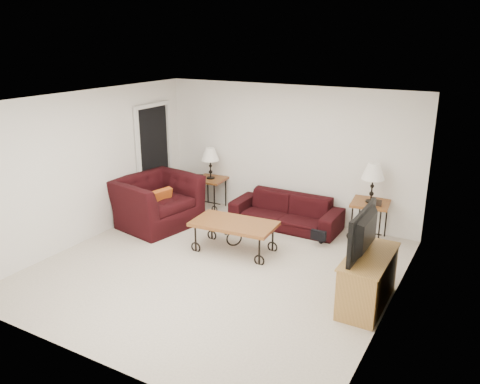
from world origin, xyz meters
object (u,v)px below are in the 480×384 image
(television, at_px, (370,233))
(backpack, at_px, (321,230))
(tv_stand, at_px, (368,280))
(side_table_left, at_px, (211,193))
(lamp_right, at_px, (372,183))
(sofa, at_px, (286,211))
(armchair, at_px, (157,202))
(coffee_table, at_px, (234,237))
(lamp_left, at_px, (210,163))
(side_table_right, at_px, (369,220))

(television, xyz_separation_m, backpack, (-1.16, 1.52, -0.74))
(tv_stand, bearing_deg, side_table_left, 150.44)
(lamp_right, bearing_deg, sofa, -173.01)
(sofa, bearing_deg, armchair, -152.49)
(side_table_left, xyz_separation_m, armchair, (-0.36, -1.27, 0.14))
(coffee_table, distance_m, tv_stand, 2.37)
(lamp_left, bearing_deg, side_table_right, 0.00)
(tv_stand, xyz_separation_m, television, (-0.02, 0.00, 0.65))
(lamp_left, bearing_deg, side_table_left, 0.00)
(side_table_left, height_order, lamp_right, lamp_right)
(side_table_left, relative_size, television, 0.60)
(lamp_right, relative_size, armchair, 0.48)
(armchair, height_order, backpack, armchair)
(side_table_left, bearing_deg, television, -29.69)
(side_table_right, xyz_separation_m, armchair, (-3.55, -1.27, 0.12))
(side_table_right, relative_size, lamp_left, 1.08)
(coffee_table, xyz_separation_m, television, (2.28, -0.56, 0.75))
(side_table_left, bearing_deg, side_table_right, 0.00)
(television, height_order, backpack, television)
(sofa, height_order, side_table_left, side_table_left)
(armchair, bearing_deg, backpack, -66.06)
(side_table_right, distance_m, lamp_right, 0.67)
(sofa, relative_size, side_table_left, 3.22)
(armchair, bearing_deg, coffee_table, -88.05)
(lamp_right, bearing_deg, armchair, -160.39)
(side_table_right, bearing_deg, coffee_table, -138.30)
(coffee_table, height_order, armchair, armchair)
(tv_stand, relative_size, television, 1.12)
(lamp_right, bearing_deg, side_table_right, 0.00)
(television, bearing_deg, armchair, -101.87)
(lamp_left, relative_size, coffee_table, 0.47)
(side_table_left, relative_size, tv_stand, 0.53)
(backpack, bearing_deg, coffee_table, -155.21)
(side_table_right, relative_size, backpack, 1.33)
(lamp_right, height_order, television, lamp_right)
(side_table_right, distance_m, lamp_left, 3.25)
(sofa, distance_m, backpack, 0.95)
(lamp_right, height_order, tv_stand, lamp_right)
(side_table_left, height_order, lamp_left, lamp_left)
(side_table_right, distance_m, armchair, 3.77)
(side_table_left, relative_size, armchair, 0.45)
(backpack, bearing_deg, side_table_right, 28.71)
(side_table_right, height_order, lamp_left, lamp_left)
(tv_stand, bearing_deg, backpack, 127.78)
(lamp_right, distance_m, television, 2.19)
(sofa, distance_m, side_table_right, 1.48)
(side_table_left, relative_size, side_table_right, 0.93)
(armchair, xyz_separation_m, tv_stand, (4.11, -0.86, -0.10))
(tv_stand, bearing_deg, armchair, 168.19)
(side_table_right, relative_size, television, 0.64)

